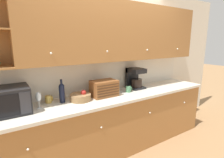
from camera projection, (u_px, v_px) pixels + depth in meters
ground_plane at (105, 139)px, 3.12m from camera, size 24.00×24.00×0.00m
wall_back at (104, 67)px, 2.88m from camera, size 5.85×0.06×2.60m
counter_unit at (115, 122)px, 2.77m from camera, size 3.47×0.66×0.91m
backsplash_panel at (105, 75)px, 2.88m from camera, size 3.45×0.01×0.51m
upper_cabinets at (120, 32)px, 2.68m from camera, size 3.45×0.37×0.86m
microwave at (6, 101)px, 1.95m from camera, size 0.48×0.40×0.30m
wine_glass at (38, 97)px, 2.10m from camera, size 0.07×0.07×0.21m
mug at (49, 99)px, 2.32m from camera, size 0.10×0.08×0.09m
wine_bottle at (62, 92)px, 2.32m from camera, size 0.07×0.07×0.32m
fruit_basket at (81, 97)px, 2.41m from camera, size 0.29×0.29×0.15m
bread_box at (104, 88)px, 2.59m from camera, size 0.38×0.25×0.24m
storage_canister at (113, 86)px, 2.88m from camera, size 0.11×0.11×0.15m
mug_blue_second at (128, 89)px, 2.81m from camera, size 0.10×0.08×0.10m
coffee_maker at (135, 78)px, 3.04m from camera, size 0.25×0.28×0.35m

